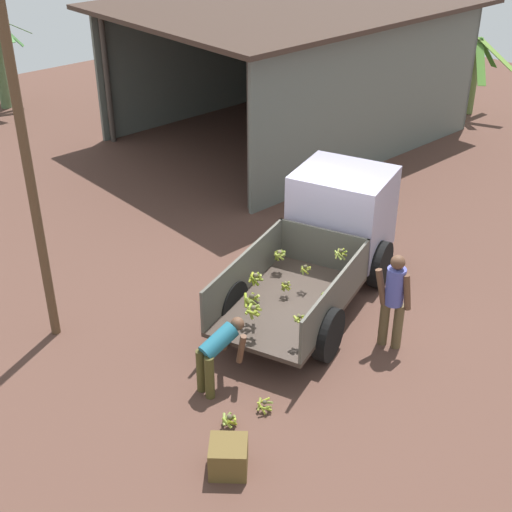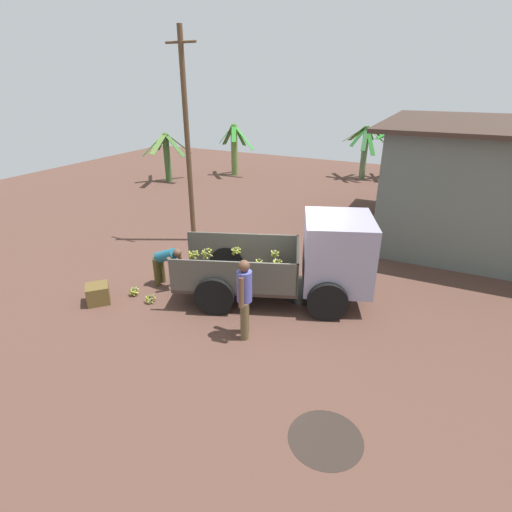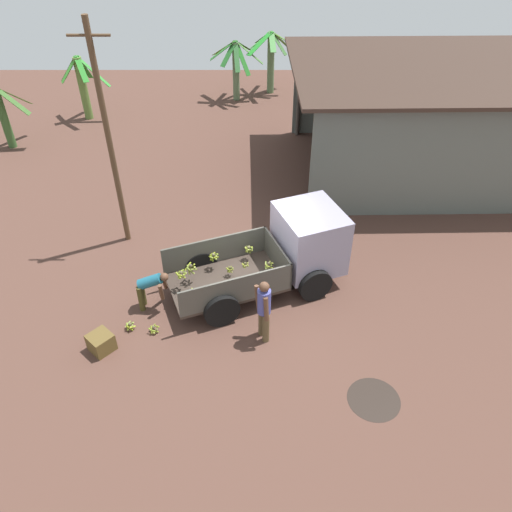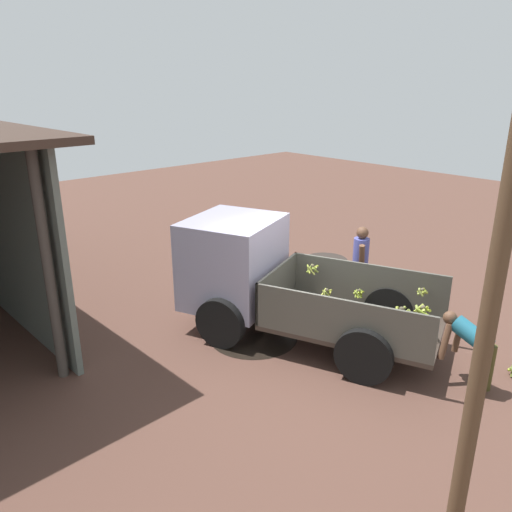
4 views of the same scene
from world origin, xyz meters
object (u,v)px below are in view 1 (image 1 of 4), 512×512
(person_foreground_visitor, at_px, (394,297))
(wooden_crate_0, at_px, (228,457))
(person_worker_loading, at_px, (218,351))
(banana_bunch_on_ground_1, at_px, (229,420))
(utility_pole, at_px, (26,158))
(banana_bunch_on_ground_0, at_px, (265,405))
(cargo_truck, at_px, (333,229))

(person_foreground_visitor, xyz_separation_m, wooden_crate_0, (-3.79, -0.38, -0.74))
(person_worker_loading, distance_m, banana_bunch_on_ground_1, 1.07)
(person_worker_loading, bearing_deg, person_foreground_visitor, -20.37)
(banana_bunch_on_ground_1, bearing_deg, wooden_crate_0, -129.86)
(utility_pole, distance_m, banana_bunch_on_ground_0, 5.16)
(cargo_truck, relative_size, banana_bunch_on_ground_0, 17.67)
(cargo_truck, xyz_separation_m, banana_bunch_on_ground_1, (-4.05, -1.89, -0.97))
(person_foreground_visitor, height_order, wooden_crate_0, person_foreground_visitor)
(person_worker_loading, bearing_deg, banana_bunch_on_ground_0, -79.34)
(person_foreground_visitor, distance_m, person_worker_loading, 3.03)
(cargo_truck, relative_size, banana_bunch_on_ground_1, 17.92)
(person_foreground_visitor, bearing_deg, cargo_truck, -133.51)
(cargo_truck, relative_size, wooden_crate_0, 9.51)
(cargo_truck, distance_m, person_worker_loading, 3.81)
(cargo_truck, distance_m, utility_pole, 5.64)
(person_worker_loading, bearing_deg, utility_pole, 112.67)
(cargo_truck, xyz_separation_m, banana_bunch_on_ground_0, (-3.46, -1.98, -0.98))
(banana_bunch_on_ground_0, bearing_deg, cargo_truck, 29.82)
(banana_bunch_on_ground_1, bearing_deg, person_foreground_visitor, -4.51)
(utility_pole, height_order, banana_bunch_on_ground_0, utility_pole)
(utility_pole, bearing_deg, banana_bunch_on_ground_0, -69.89)
(person_worker_loading, relative_size, wooden_crate_0, 2.18)
(cargo_truck, xyz_separation_m, utility_pole, (-4.87, 1.88, 2.15))
(person_worker_loading, relative_size, banana_bunch_on_ground_1, 4.10)
(person_worker_loading, bearing_deg, banana_bunch_on_ground_1, -118.58)
(person_foreground_visitor, bearing_deg, person_worker_loading, -43.46)
(person_foreground_visitor, xyz_separation_m, person_worker_loading, (-2.83, 1.05, -0.27))
(banana_bunch_on_ground_0, bearing_deg, banana_bunch_on_ground_1, 170.99)
(banana_bunch_on_ground_0, relative_size, banana_bunch_on_ground_1, 1.01)
(banana_bunch_on_ground_0, distance_m, wooden_crate_0, 1.26)
(cargo_truck, distance_m, banana_bunch_on_ground_1, 4.58)
(cargo_truck, xyz_separation_m, person_worker_loading, (-3.62, -1.10, -0.40))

